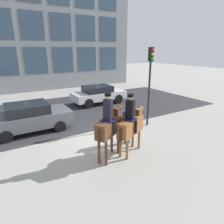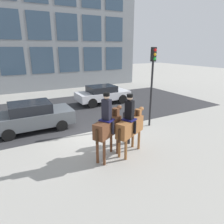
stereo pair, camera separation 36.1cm
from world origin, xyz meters
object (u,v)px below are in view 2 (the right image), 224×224
at_px(mounted_horse_companion, 130,125).
at_px(street_car_near_lane, 33,116).
at_px(mounted_horse_lead, 108,125).
at_px(traffic_light, 152,75).
at_px(pedestrian_bystander, 128,123).
at_px(street_car_far_lane, 103,94).

distance_m(mounted_horse_companion, street_car_near_lane, 5.64).
distance_m(mounted_horse_lead, traffic_light, 4.47).
relative_size(pedestrian_bystander, traffic_light, 0.40).
bearing_deg(mounted_horse_companion, street_car_near_lane, 98.72).
bearing_deg(street_car_far_lane, mounted_horse_companion, -108.10).
height_order(mounted_horse_companion, pedestrian_bystander, mounted_horse_companion).
relative_size(mounted_horse_companion, pedestrian_bystander, 1.50).
xyz_separation_m(mounted_horse_lead, street_car_far_lane, (3.53, 7.72, -0.64)).
height_order(pedestrian_bystander, street_car_far_lane, pedestrian_bystander).
relative_size(mounted_horse_companion, street_car_near_lane, 0.62).
relative_size(street_car_far_lane, traffic_light, 0.97).
bearing_deg(mounted_horse_lead, street_car_near_lane, 84.98).
distance_m(pedestrian_bystander, street_car_far_lane, 7.33).
distance_m(mounted_horse_lead, street_car_near_lane, 5.10).
xyz_separation_m(mounted_horse_lead, mounted_horse_companion, (0.98, -0.07, -0.14)).
height_order(mounted_horse_lead, street_car_near_lane, mounted_horse_lead).
bearing_deg(mounted_horse_lead, street_car_far_lane, 34.65).
bearing_deg(pedestrian_bystander, traffic_light, -179.40).
xyz_separation_m(mounted_horse_companion, pedestrian_bystander, (0.39, 0.79, -0.26)).
distance_m(mounted_horse_lead, street_car_far_lane, 8.51).
distance_m(mounted_horse_companion, pedestrian_bystander, 0.92).
bearing_deg(mounted_horse_lead, mounted_horse_companion, -35.11).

